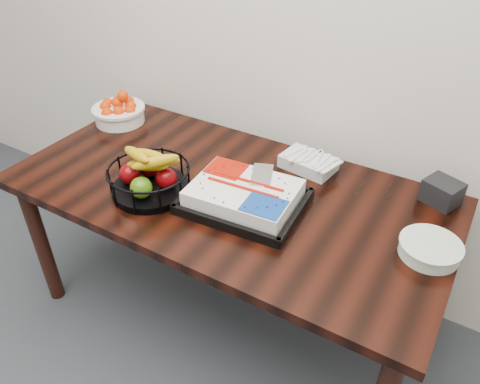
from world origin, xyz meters
The scene contains 7 objects.
table centered at (0.00, 2.00, 0.66)m, with size 1.80×0.90×0.75m.
cake_tray centered at (0.12, 1.94, 0.79)m, with size 0.48×0.39×0.09m.
tangerine_bowl centered at (-0.78, 2.22, 0.82)m, with size 0.26×0.26×0.17m.
fruit_basket centered at (-0.25, 1.82, 0.82)m, with size 0.33×0.33×0.17m.
plate_stack centered at (0.80, 2.02, 0.78)m, with size 0.21×0.21×0.05m.
fork_bag centered at (0.22, 2.31, 0.78)m, with size 0.24×0.17×0.06m.
napkin_box centered at (0.77, 2.35, 0.80)m, with size 0.13×0.11×0.09m, color black.
Camera 1 is at (0.85, 0.69, 1.85)m, focal length 35.00 mm.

